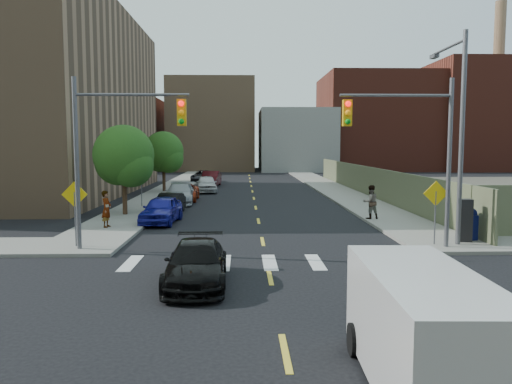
{
  "coord_description": "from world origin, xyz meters",
  "views": [
    {
      "loc": [
        -0.88,
        -14.05,
        4.35
      ],
      "look_at": [
        -0.23,
        10.49,
        2.0
      ],
      "focal_mm": 35.0,
      "sensor_mm": 36.0,
      "label": 1
    }
  ],
  "objects": [
    {
      "name": "bg_bldg_east",
      "position": [
        22.0,
        72.0,
        8.0
      ],
      "size": [
        18.0,
        18.0,
        16.0
      ],
      "primitive_type": "cube",
      "color": "#592319",
      "rests_on": "ground"
    },
    {
      "name": "ground",
      "position": [
        0.0,
        0.0,
        0.0
      ],
      "size": [
        160.0,
        160.0,
        0.0
      ],
      "primitive_type": "plane",
      "color": "black",
      "rests_on": "ground"
    },
    {
      "name": "smokestack",
      "position": [
        42.0,
        70.0,
        14.0
      ],
      "size": [
        1.8,
        1.8,
        28.0
      ],
      "primitive_type": "cylinder",
      "color": "#8C6B4C",
      "rests_on": "ground"
    },
    {
      "name": "payphone",
      "position": [
        8.72,
        7.07,
        1.07
      ],
      "size": [
        0.57,
        0.47,
        1.85
      ],
      "primitive_type": "cube",
      "rotation": [
        0.0,
        0.0,
        -0.04
      ],
      "color": "black",
      "rests_on": "sidewalk_ne"
    },
    {
      "name": "tree_west_far",
      "position": [
        -8.0,
        31.05,
        3.48
      ],
      "size": [
        3.66,
        3.64,
        5.52
      ],
      "color": "#332114",
      "rests_on": "ground"
    },
    {
      "name": "parked_car_red",
      "position": [
        -5.5,
        24.29,
        0.67
      ],
      "size": [
        2.27,
        4.83,
        1.33
      ],
      "primitive_type": "imported",
      "rotation": [
        0.0,
        0.0,
        0.01
      ],
      "color": "#AB3011",
      "rests_on": "ground"
    },
    {
      "name": "parked_car_white",
      "position": [
        -4.2,
        31.26,
        0.77
      ],
      "size": [
        2.25,
        4.68,
        1.54
      ],
      "primitive_type": "imported",
      "rotation": [
        0.0,
        0.0,
        0.1
      ],
      "color": "silver",
      "rests_on": "ground"
    },
    {
      "name": "mailbox",
      "position": [
        9.09,
        7.39,
        0.84
      ],
      "size": [
        0.66,
        0.56,
        1.42
      ],
      "rotation": [
        0.0,
        0.0,
        0.22
      ],
      "color": "#0E1655",
      "rests_on": "sidewalk_ne"
    },
    {
      "name": "signal_nw",
      "position": [
        -5.98,
        6.0,
        4.53
      ],
      "size": [
        4.59,
        0.3,
        7.0
      ],
      "color": "#59595E",
      "rests_on": "ground"
    },
    {
      "name": "bg_bldg_west",
      "position": [
        -22.0,
        70.0,
        6.0
      ],
      "size": [
        14.0,
        18.0,
        12.0
      ],
      "primitive_type": "cube",
      "color": "#592319",
      "rests_on": "ground"
    },
    {
      "name": "bg_bldg_fareast",
      "position": [
        38.0,
        70.0,
        9.0
      ],
      "size": [
        14.0,
        16.0,
        18.0
      ],
      "primitive_type": "cube",
      "color": "#592319",
      "rests_on": "ground"
    },
    {
      "name": "pedestrian_west",
      "position": [
        -7.81,
        11.23,
        1.08
      ],
      "size": [
        0.53,
        0.73,
        1.87
      ],
      "primitive_type": "imported",
      "rotation": [
        0.0,
        0.0,
        1.44
      ],
      "color": "gray",
      "rests_on": "sidewalk_nw"
    },
    {
      "name": "black_sedan",
      "position": [
        -2.33,
        1.18,
        0.66
      ],
      "size": [
        1.96,
        4.62,
        1.33
      ],
      "primitive_type": "imported",
      "rotation": [
        0.0,
        0.0,
        0.02
      ],
      "color": "black",
      "rests_on": "ground"
    },
    {
      "name": "cargo_van",
      "position": [
        2.26,
        -5.56,
        1.14
      ],
      "size": [
        2.11,
        4.78,
        2.16
      ],
      "rotation": [
        0.0,
        0.0,
        -0.03
      ],
      "color": "silver",
      "rests_on": "ground"
    },
    {
      "name": "streetlight_ne",
      "position": [
        8.2,
        6.9,
        5.22
      ],
      "size": [
        0.25,
        3.7,
        9.0
      ],
      "color": "#59595E",
      "rests_on": "ground"
    },
    {
      "name": "bg_bldg_center",
      "position": [
        8.0,
        70.0,
        5.0
      ],
      "size": [
        12.0,
        16.0,
        10.0
      ],
      "primitive_type": "cube",
      "color": "gray",
      "rests_on": "ground"
    },
    {
      "name": "warn_sign_ne",
      "position": [
        7.2,
        6.5,
        1.99
      ],
      "size": [
        1.06,
        0.06,
        2.83
      ],
      "color": "#59595E",
      "rests_on": "ground"
    },
    {
      "name": "sidewalk_ne",
      "position": [
        7.75,
        41.5,
        0.07
      ],
      "size": [
        3.5,
        73.0,
        0.15
      ],
      "primitive_type": "cube",
      "color": "gray",
      "rests_on": "ground"
    },
    {
      "name": "sidewalk_nw",
      "position": [
        -7.75,
        41.5,
        0.07
      ],
      "size": [
        3.5,
        73.0,
        0.15
      ],
      "primitive_type": "cube",
      "color": "gray",
      "rests_on": "ground"
    },
    {
      "name": "bg_bldg_midwest",
      "position": [
        -6.0,
        72.0,
        7.5
      ],
      "size": [
        14.0,
        16.0,
        15.0
      ],
      "primitive_type": "cube",
      "color": "#8C6B4C",
      "rests_on": "ground"
    },
    {
      "name": "parked_car_black",
      "position": [
        -5.5,
        17.22,
        0.64
      ],
      "size": [
        1.68,
        3.99,
        1.28
      ],
      "primitive_type": "imported",
      "rotation": [
        0.0,
        0.0,
        -0.08
      ],
      "color": "black",
      "rests_on": "ground"
    },
    {
      "name": "parked_car_grey",
      "position": [
        -5.5,
        43.54,
        0.69
      ],
      "size": [
        2.67,
        5.11,
        1.37
      ],
      "primitive_type": "imported",
      "rotation": [
        0.0,
        0.0,
        -0.08
      ],
      "color": "black",
      "rests_on": "ground"
    },
    {
      "name": "signal_ne",
      "position": [
        5.98,
        6.0,
        4.53
      ],
      "size": [
        4.59,
        0.3,
        7.0
      ],
      "color": "#59595E",
      "rests_on": "ground"
    },
    {
      "name": "parked_car_blue",
      "position": [
        -5.39,
        13.43,
        0.75
      ],
      "size": [
        2.13,
        4.53,
        1.5
      ],
      "primitive_type": "imported",
      "rotation": [
        0.0,
        0.0,
        -0.08
      ],
      "color": "#1B1B95",
      "rests_on": "ground"
    },
    {
      "name": "fence_north",
      "position": [
        9.6,
        28.0,
        1.25
      ],
      "size": [
        0.12,
        44.0,
        2.5
      ],
      "primitive_type": "cube",
      "color": "#5B6546",
      "rests_on": "ground"
    },
    {
      "name": "tree_west_near",
      "position": [
        -8.0,
        16.05,
        3.48
      ],
      "size": [
        3.66,
        3.64,
        5.52
      ],
      "color": "#332114",
      "rests_on": "ground"
    },
    {
      "name": "warn_sign_nw",
      "position": [
        -7.8,
        6.5,
        1.99
      ],
      "size": [
        1.06,
        0.06,
        2.83
      ],
      "color": "#59595E",
      "rests_on": "ground"
    },
    {
      "name": "warn_sign_midwest",
      "position": [
        -7.8,
        20.0,
        1.99
      ],
      "size": [
        1.06,
        0.06,
        2.83
      ],
      "color": "#59595E",
      "rests_on": "ground"
    },
    {
      "name": "parked_car_maroon",
      "position": [
        -4.2,
        37.98,
        0.79
      ],
      "size": [
        2.01,
        4.89,
        1.58
      ],
      "primitive_type": "imported",
      "rotation": [
        0.0,
        0.0,
        -0.07
      ],
      "color": "#3D0C0F",
      "rests_on": "ground"
    },
    {
      "name": "pedestrian_east",
      "position": [
        6.33,
        13.76,
        1.1
      ],
      "size": [
        1.06,
        0.91,
        1.9
      ],
      "primitive_type": "imported",
      "rotation": [
        0.0,
        0.0,
        3.37
      ],
      "color": "gray",
      "rests_on": "sidewalk_ne"
    },
    {
      "name": "parked_car_silver",
      "position": [
        -5.5,
        22.43,
        0.75
      ],
      "size": [
        2.24,
        5.24,
        1.51
      ],
      "primitive_type": "imported",
      "rotation": [
        0.0,
        0.0,
        0.03
      ],
      "color": "#96999C",
      "rests_on": "ground"
    }
  ]
}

